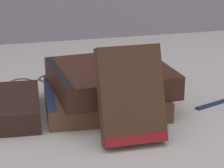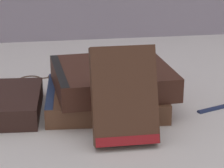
% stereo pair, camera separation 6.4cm
% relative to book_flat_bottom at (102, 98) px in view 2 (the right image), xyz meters
% --- Properties ---
extents(ground_plane, '(3.00, 3.00, 0.00)m').
position_rel_book_flat_bottom_xyz_m(ground_plane, '(-0.01, -0.03, -0.01)').
color(ground_plane, silver).
extents(book_flat_bottom, '(0.19, 0.17, 0.03)m').
position_rel_book_flat_bottom_xyz_m(book_flat_bottom, '(0.00, 0.00, 0.00)').
color(book_flat_bottom, brown).
rests_on(book_flat_bottom, ground_plane).
extents(book_flat_top, '(0.18, 0.17, 0.04)m').
position_rel_book_flat_bottom_xyz_m(book_flat_top, '(0.01, -0.00, 0.03)').
color(book_flat_top, '#422319').
rests_on(book_flat_top, book_flat_bottom).
extents(book_leaning_front, '(0.08, 0.07, 0.13)m').
position_rel_book_flat_bottom_xyz_m(book_leaning_front, '(0.01, -0.12, 0.04)').
color(book_leaning_front, '#4C2D1E').
rests_on(book_leaning_front, ground_plane).
extents(pocket_watch, '(0.05, 0.05, 0.01)m').
position_rel_book_flat_bottom_xyz_m(pocket_watch, '(0.06, -0.01, 0.05)').
color(pocket_watch, white).
rests_on(pocket_watch, book_flat_top).
extents(reading_glasses, '(0.10, 0.06, 0.00)m').
position_rel_book_flat_bottom_xyz_m(reading_glasses, '(-0.09, 0.15, -0.01)').
color(reading_glasses, '#4C3828').
rests_on(reading_glasses, ground_plane).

